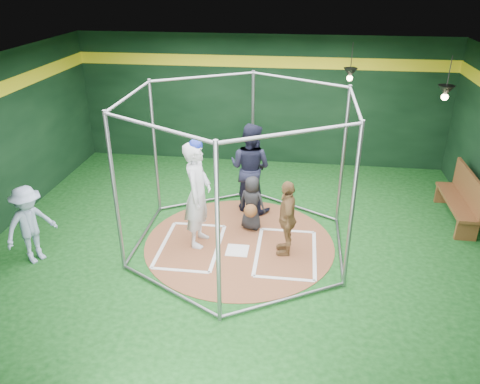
# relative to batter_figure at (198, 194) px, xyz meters

# --- Properties ---
(room_shell) EXTENTS (10.10, 9.10, 3.53)m
(room_shell) POSITION_rel_batter_figure_xyz_m (0.80, 0.09, 0.66)
(room_shell) COLOR #0D3C11
(room_shell) RESTS_ON ground
(clay_disc) EXTENTS (3.80, 3.80, 0.01)m
(clay_disc) POSITION_rel_batter_figure_xyz_m (0.80, 0.08, -1.09)
(clay_disc) COLOR brown
(clay_disc) RESTS_ON ground
(home_plate) EXTENTS (0.43, 0.43, 0.01)m
(home_plate) POSITION_rel_batter_figure_xyz_m (0.80, -0.22, -1.08)
(home_plate) COLOR white
(home_plate) RESTS_ON clay_disc
(batter_box_left) EXTENTS (1.17, 1.77, 0.01)m
(batter_box_left) POSITION_rel_batter_figure_xyz_m (-0.15, -0.17, -1.08)
(batter_box_left) COLOR white
(batter_box_left) RESTS_ON clay_disc
(batter_box_right) EXTENTS (1.17, 1.77, 0.01)m
(batter_box_right) POSITION_rel_batter_figure_xyz_m (1.75, -0.17, -1.08)
(batter_box_right) COLOR white
(batter_box_right) RESTS_ON clay_disc
(batting_cage) EXTENTS (4.05, 4.67, 3.00)m
(batting_cage) POSITION_rel_batter_figure_xyz_m (0.80, 0.08, 0.40)
(batting_cage) COLOR gray
(batting_cage) RESTS_ON ground
(pendant_lamp_near) EXTENTS (0.34, 0.34, 0.90)m
(pendant_lamp_near) POSITION_rel_batter_figure_xyz_m (3.00, 3.68, 1.64)
(pendant_lamp_near) COLOR black
(pendant_lamp_near) RESTS_ON room_shell
(pendant_lamp_far) EXTENTS (0.34, 0.34, 0.90)m
(pendant_lamp_far) POSITION_rel_batter_figure_xyz_m (4.80, 2.08, 1.64)
(pendant_lamp_far) COLOR black
(pendant_lamp_far) RESTS_ON room_shell
(batter_figure) EXTENTS (0.55, 0.80, 2.20)m
(batter_figure) POSITION_rel_batter_figure_xyz_m (0.00, 0.00, 0.00)
(batter_figure) COLOR silver
(batter_figure) RESTS_ON clay_disc
(visitor_leopard) EXTENTS (0.42, 0.90, 1.51)m
(visitor_leopard) POSITION_rel_batter_figure_xyz_m (1.73, -0.13, -0.33)
(visitor_leopard) COLOR #A77C47
(visitor_leopard) RESTS_ON clay_disc
(catcher_figure) EXTENTS (0.66, 0.66, 1.18)m
(catcher_figure) POSITION_rel_batter_figure_xyz_m (0.98, 0.70, -0.50)
(catcher_figure) COLOR black
(catcher_figure) RESTS_ON clay_disc
(umpire) EXTENTS (1.20, 1.08, 2.03)m
(umpire) POSITION_rel_batter_figure_xyz_m (0.84, 1.59, -0.07)
(umpire) COLOR black
(umpire) RESTS_ON clay_disc
(bystander_blue) EXTENTS (0.98, 1.14, 1.53)m
(bystander_blue) POSITION_rel_batter_figure_xyz_m (-2.94, -1.02, -0.33)
(bystander_blue) COLOR #96A7C7
(bystander_blue) RESTS_ON ground
(dugout_bench) EXTENTS (0.45, 1.92, 1.12)m
(dugout_bench) POSITION_rel_batter_figure_xyz_m (5.44, 1.67, -0.53)
(dugout_bench) COLOR brown
(dugout_bench) RESTS_ON ground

